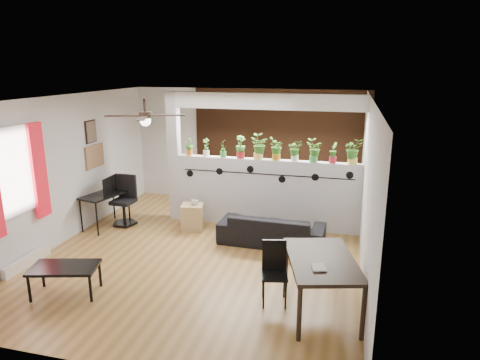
% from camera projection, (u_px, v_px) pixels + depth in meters
% --- Properties ---
extents(room_shell, '(6.30, 7.10, 2.90)m').
position_uv_depth(room_shell, '(202.00, 179.00, 6.99)').
color(room_shell, brown).
rests_on(room_shell, ground).
extents(partition_wall, '(3.60, 0.18, 1.35)m').
position_uv_depth(partition_wall, '(267.00, 193.00, 8.36)').
color(partition_wall, '#BCBCC1').
rests_on(partition_wall, ground).
extents(ceiling_header, '(3.60, 0.18, 0.30)m').
position_uv_depth(ceiling_header, '(268.00, 101.00, 7.90)').
color(ceiling_header, white).
rests_on(ceiling_header, room_shell).
extents(pier_column, '(0.22, 0.20, 2.60)m').
position_uv_depth(pier_column, '(174.00, 157.00, 8.65)').
color(pier_column, '#BCBCC1').
rests_on(pier_column, ground).
extents(brick_panel, '(3.90, 0.05, 2.60)m').
position_uv_depth(brick_panel, '(279.00, 148.00, 9.58)').
color(brick_panel, '#97512C').
rests_on(brick_panel, ground).
extents(vine_decal, '(3.31, 0.01, 0.30)m').
position_uv_depth(vine_decal, '(266.00, 174.00, 8.17)').
color(vine_decal, black).
rests_on(vine_decal, partition_wall).
extents(window_assembly, '(0.09, 1.30, 1.55)m').
position_uv_depth(window_assembly, '(14.00, 174.00, 6.42)').
color(window_assembly, white).
rests_on(window_assembly, room_shell).
extents(baseboard_heater, '(0.08, 1.00, 0.18)m').
position_uv_depth(baseboard_heater, '(27.00, 261.00, 6.78)').
color(baseboard_heater, silver).
rests_on(baseboard_heater, ground).
extents(corkboard, '(0.03, 0.60, 0.45)m').
position_uv_depth(corkboard, '(95.00, 156.00, 8.48)').
color(corkboard, brown).
rests_on(corkboard, room_shell).
extents(framed_art, '(0.03, 0.34, 0.44)m').
position_uv_depth(framed_art, '(91.00, 132.00, 8.30)').
color(framed_art, '#8C7259').
rests_on(framed_art, room_shell).
extents(ceiling_fan, '(1.19, 1.19, 0.43)m').
position_uv_depth(ceiling_fan, '(145.00, 117.00, 6.63)').
color(ceiling_fan, black).
rests_on(ceiling_fan, room_shell).
extents(potted_plant_0, '(0.21, 0.22, 0.36)m').
position_uv_depth(potted_plant_0, '(189.00, 146.00, 8.51)').
color(potted_plant_0, orange).
rests_on(potted_plant_0, partition_wall).
extents(potted_plant_1, '(0.18, 0.15, 0.36)m').
position_uv_depth(potted_plant_1, '(206.00, 147.00, 8.43)').
color(potted_plant_1, white).
rests_on(potted_plant_1, partition_wall).
extents(potted_plant_2, '(0.17, 0.20, 0.36)m').
position_uv_depth(potted_plant_2, '(223.00, 147.00, 8.35)').
color(potted_plant_2, '#388C33').
rests_on(potted_plant_2, partition_wall).
extents(potted_plant_3, '(0.29, 0.28, 0.44)m').
position_uv_depth(potted_plant_3, '(241.00, 146.00, 8.25)').
color(potted_plant_3, red).
rests_on(potted_plant_3, partition_wall).
extents(potted_plant_4, '(0.28, 0.24, 0.48)m').
position_uv_depth(potted_plant_4, '(258.00, 146.00, 8.16)').
color(potted_plant_4, '#EEB954').
rests_on(potted_plant_4, partition_wall).
extents(potted_plant_5, '(0.20, 0.24, 0.44)m').
position_uv_depth(potted_plant_5, '(276.00, 148.00, 8.09)').
color(potted_plant_5, '#C37F17').
rests_on(potted_plant_5, partition_wall).
extents(potted_plant_6, '(0.24, 0.21, 0.40)m').
position_uv_depth(potted_plant_6, '(295.00, 150.00, 8.01)').
color(potted_plant_6, white).
rests_on(potted_plant_6, partition_wall).
extents(potted_plant_7, '(0.23, 0.19, 0.43)m').
position_uv_depth(potted_plant_7, '(314.00, 150.00, 7.92)').
color(potted_plant_7, green).
rests_on(potted_plant_7, partition_wall).
extents(potted_plant_8, '(0.18, 0.21, 0.39)m').
position_uv_depth(potted_plant_8, '(333.00, 152.00, 7.84)').
color(potted_plant_8, '#B91D34').
rests_on(potted_plant_8, partition_wall).
extents(potted_plant_9, '(0.31, 0.28, 0.48)m').
position_uv_depth(potted_plant_9, '(353.00, 150.00, 7.74)').
color(potted_plant_9, '#D7D34C').
rests_on(potted_plant_9, partition_wall).
extents(sofa, '(1.80, 0.77, 0.52)m').
position_uv_depth(sofa, '(272.00, 229.00, 7.63)').
color(sofa, black).
rests_on(sofa, ground).
extents(cube_shelf, '(0.48, 0.45, 0.50)m').
position_uv_depth(cube_shelf, '(193.00, 217.00, 8.28)').
color(cube_shelf, tan).
rests_on(cube_shelf, ground).
extents(cup, '(0.13, 0.13, 0.10)m').
position_uv_depth(cup, '(195.00, 202.00, 8.19)').
color(cup, gray).
rests_on(cup, cube_shelf).
extents(computer_desk, '(0.70, 1.03, 0.68)m').
position_uv_depth(computer_desk, '(105.00, 197.00, 8.32)').
color(computer_desk, black).
rests_on(computer_desk, ground).
extents(monitor, '(0.30, 0.06, 0.17)m').
position_uv_depth(monitor, '(108.00, 187.00, 8.42)').
color(monitor, black).
rests_on(monitor, computer_desk).
extents(office_chair, '(0.51, 0.51, 0.98)m').
position_uv_depth(office_chair, '(125.00, 203.00, 8.51)').
color(office_chair, black).
rests_on(office_chair, ground).
extents(dining_table, '(1.14, 1.51, 0.73)m').
position_uv_depth(dining_table, '(322.00, 264.00, 5.42)').
color(dining_table, black).
rests_on(dining_table, ground).
extents(book, '(0.21, 0.25, 0.02)m').
position_uv_depth(book, '(312.00, 267.00, 5.14)').
color(book, gray).
rests_on(book, dining_table).
extents(folding_chair, '(0.41, 0.41, 0.85)m').
position_uv_depth(folding_chair, '(274.00, 266.00, 5.70)').
color(folding_chair, black).
rests_on(folding_chair, ground).
extents(coffee_table, '(1.00, 0.72, 0.42)m').
position_uv_depth(coffee_table, '(64.00, 269.00, 5.89)').
color(coffee_table, black).
rests_on(coffee_table, ground).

